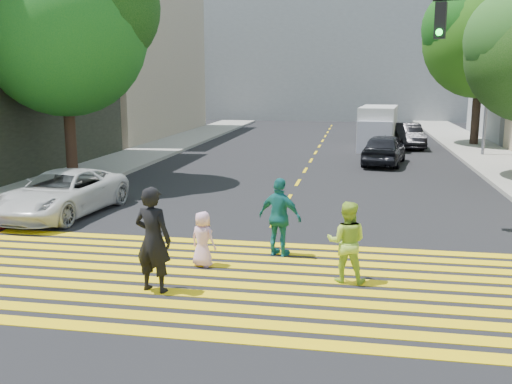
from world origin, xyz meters
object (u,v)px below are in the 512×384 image
(pedestrian_extra, at_px, (280,217))
(tree_left, at_px, (66,23))
(dark_car_near, at_px, (384,149))
(white_van, at_px, (378,129))
(silver_car, at_px, (378,128))
(tree_right_far, at_px, (483,34))
(pedestrian_man, at_px, (153,240))
(dark_car_parked, at_px, (407,136))
(pedestrian_woman, at_px, (347,242))
(pedestrian_child, at_px, (203,239))
(white_sedan, at_px, (62,193))

(pedestrian_extra, bearing_deg, tree_left, -19.90)
(dark_car_near, relative_size, white_van, 0.81)
(silver_car, bearing_deg, tree_right_far, 154.28)
(pedestrian_man, bearing_deg, dark_car_near, -93.50)
(tree_right_far, xyz_separation_m, pedestrian_extra, (-8.30, -22.53, -5.41))
(pedestrian_extra, height_order, silver_car, pedestrian_extra)
(tree_right_far, distance_m, dark_car_parked, 6.99)
(tree_left, bearing_deg, tree_right_far, 41.57)
(pedestrian_man, xyz_separation_m, white_van, (4.66, 22.80, 0.13))
(white_van, bearing_deg, pedestrian_man, -95.51)
(pedestrian_extra, bearing_deg, pedestrian_man, 72.90)
(pedestrian_woman, bearing_deg, dark_car_near, -92.42)
(tree_left, relative_size, white_van, 1.67)
(pedestrian_child, bearing_deg, tree_left, -28.55)
(pedestrian_child, relative_size, white_van, 0.23)
(pedestrian_child, bearing_deg, pedestrian_extra, -125.31)
(pedestrian_woman, relative_size, silver_car, 0.31)
(pedestrian_child, bearing_deg, white_van, -80.11)
(tree_left, bearing_deg, dark_car_near, 30.65)
(white_sedan, xyz_separation_m, dark_car_near, (9.41, 11.56, 0.08))
(pedestrian_woman, distance_m, dark_car_near, 15.74)
(tree_left, distance_m, pedestrian_child, 12.24)
(dark_car_parked, bearing_deg, tree_left, -139.35)
(tree_right_far, distance_m, white_sedan, 25.43)
(pedestrian_woman, xyz_separation_m, pedestrian_extra, (-1.46, 1.40, 0.08))
(tree_left, relative_size, pedestrian_child, 7.37)
(tree_left, relative_size, white_sedan, 1.87)
(silver_car, bearing_deg, tree_left, 58.39)
(silver_car, bearing_deg, pedestrian_woman, 88.30)
(white_sedan, height_order, dark_car_parked, dark_car_parked)
(tree_left, bearing_deg, white_sedan, -66.39)
(pedestrian_extra, bearing_deg, silver_car, -75.70)
(pedestrian_child, bearing_deg, dark_car_near, -84.70)
(tree_right_far, relative_size, pedestrian_child, 8.05)
(pedestrian_child, bearing_deg, tree_right_far, -91.59)
(white_sedan, relative_size, white_van, 0.89)
(pedestrian_man, height_order, pedestrian_woman, pedestrian_man)
(pedestrian_man, relative_size, white_van, 0.38)
(white_sedan, relative_size, dark_car_parked, 1.09)
(tree_right_far, relative_size, pedestrian_man, 4.77)
(tree_right_far, relative_size, dark_car_parked, 2.22)
(pedestrian_woman, relative_size, white_van, 0.31)
(pedestrian_child, height_order, silver_car, silver_car)
(pedestrian_woman, distance_m, silver_car, 26.73)
(tree_right_far, relative_size, pedestrian_extra, 5.38)
(pedestrian_extra, bearing_deg, white_sedan, -1.54)
(dark_car_parked, bearing_deg, white_van, -158.97)
(pedestrian_child, distance_m, pedestrian_extra, 1.79)
(tree_left, xyz_separation_m, white_van, (11.37, 12.81, -4.63))
(tree_right_far, distance_m, silver_car, 8.22)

